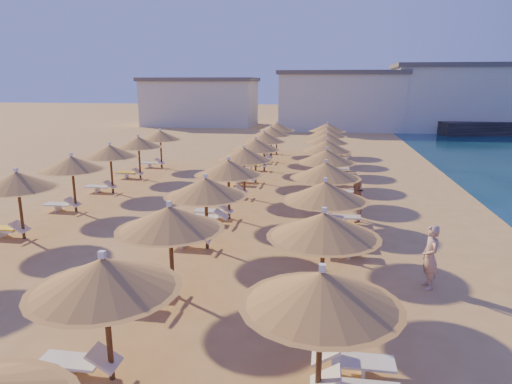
% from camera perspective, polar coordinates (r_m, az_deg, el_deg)
% --- Properties ---
extents(ground, '(220.00, 220.00, 0.00)m').
position_cam_1_polar(ground, '(16.15, 0.29, -7.89)').
color(ground, tan).
rests_on(ground, ground).
extents(hotel_blocks, '(48.75, 11.30, 8.10)m').
position_cam_1_polar(hotel_blocks, '(60.72, 10.03, 11.29)').
color(hotel_blocks, silver).
rests_on(hotel_blocks, ground).
extents(parasol_row_east, '(3.00, 40.97, 2.78)m').
position_cam_1_polar(parasol_row_east, '(19.36, 8.70, 2.55)').
color(parasol_row_east, brown).
rests_on(parasol_row_east, ground).
extents(parasol_row_west, '(3.00, 40.97, 2.78)m').
position_cam_1_polar(parasol_row_west, '(19.80, -3.45, 2.93)').
color(parasol_row_west, brown).
rests_on(parasol_row_west, ground).
extents(parasol_row_inland, '(3.00, 25.78, 2.78)m').
position_cam_1_polar(parasol_row_inland, '(22.51, -22.04, 3.25)').
color(parasol_row_inland, brown).
rests_on(parasol_row_inland, ground).
extents(loungers, '(14.58, 39.43, 0.66)m').
position_cam_1_polar(loungers, '(20.11, -2.43, -2.50)').
color(loungers, white).
rests_on(loungers, ground).
extents(beachgoer_b, '(0.74, 0.93, 1.85)m').
position_cam_1_polar(beachgoer_b, '(20.16, 12.37, -1.05)').
color(beachgoer_b, tan).
rests_on(beachgoer_b, ground).
extents(beachgoer_a, '(0.56, 0.76, 1.91)m').
position_cam_1_polar(beachgoer_a, '(14.31, 20.94, -7.61)').
color(beachgoer_a, tan).
rests_on(beachgoer_a, ground).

